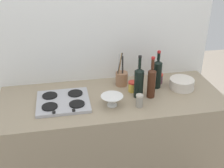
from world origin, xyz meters
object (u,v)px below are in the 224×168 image
(plate_stack, at_px, (182,84))
(utensil_crock, at_px, (122,78))
(condiment_jar_front, at_px, (133,86))
(condiment_jar_spare, at_px, (158,78))
(wine_bottle_leftmost, at_px, (157,73))
(wine_bottle_mid_left, at_px, (151,82))
(wine_bottle_mid_right, at_px, (139,82))
(mixing_bowl, at_px, (112,100))
(condiment_jar_rear, at_px, (139,101))
(stovetop_hob, at_px, (63,101))

(plate_stack, relative_size, utensil_crock, 0.68)
(condiment_jar_front, xyz_separation_m, condiment_jar_spare, (0.26, 0.10, 0.00))
(wine_bottle_leftmost, distance_m, wine_bottle_mid_left, 0.18)
(plate_stack, relative_size, wine_bottle_mid_right, 0.60)
(wine_bottle_mid_left, distance_m, mixing_bowl, 0.35)
(condiment_jar_rear, bearing_deg, stovetop_hob, 164.17)
(stovetop_hob, height_order, wine_bottle_mid_right, wine_bottle_mid_right)
(wine_bottle_mid_right, relative_size, utensil_crock, 1.14)
(wine_bottle_mid_left, height_order, mixing_bowl, wine_bottle_mid_left)
(plate_stack, xyz_separation_m, utensil_crock, (-0.49, 0.15, 0.02))
(condiment_jar_front, height_order, condiment_jar_rear, condiment_jar_rear)
(stovetop_hob, height_order, plate_stack, plate_stack)
(condiment_jar_spare, bearing_deg, stovetop_hob, -167.35)
(mixing_bowl, xyz_separation_m, utensil_crock, (0.14, 0.32, 0.02))
(plate_stack, distance_m, condiment_jar_front, 0.42)
(mixing_bowl, distance_m, condiment_jar_front, 0.28)
(stovetop_hob, xyz_separation_m, wine_bottle_mid_right, (0.60, -0.01, 0.12))
(stovetop_hob, distance_m, wine_bottle_mid_right, 0.61)
(wine_bottle_mid_right, relative_size, mixing_bowl, 2.06)
(wine_bottle_mid_left, relative_size, condiment_jar_front, 3.92)
(wine_bottle_mid_right, distance_m, utensil_crock, 0.25)
(mixing_bowl, bearing_deg, stovetop_hob, 163.85)
(wine_bottle_mid_left, distance_m, condiment_jar_spare, 0.27)
(stovetop_hob, relative_size, utensil_crock, 1.31)
(condiment_jar_front, xyz_separation_m, condiment_jar_rear, (-0.01, -0.24, 0.01))
(mixing_bowl, xyz_separation_m, condiment_jar_front, (0.21, 0.19, -0.00))
(utensil_crock, bearing_deg, condiment_jar_rear, -81.46)
(plate_stack, bearing_deg, mixing_bowl, -165.51)
(mixing_bowl, distance_m, condiment_jar_spare, 0.55)
(wine_bottle_mid_left, xyz_separation_m, condiment_jar_front, (-0.12, 0.12, -0.09))
(stovetop_hob, distance_m, wine_bottle_mid_left, 0.71)
(wine_bottle_mid_left, height_order, utensil_crock, wine_bottle_mid_left)
(mixing_bowl, distance_m, condiment_jar_rear, 0.21)
(plate_stack, relative_size, condiment_jar_rear, 2.08)
(stovetop_hob, xyz_separation_m, utensil_crock, (0.51, 0.21, 0.05))
(mixing_bowl, distance_m, utensil_crock, 0.35)
(wine_bottle_mid_left, distance_m, condiment_jar_rear, 0.20)
(stovetop_hob, relative_size, mixing_bowl, 2.36)
(wine_bottle_mid_right, relative_size, condiment_jar_spare, 4.02)
(plate_stack, distance_m, condiment_jar_spare, 0.21)
(plate_stack, bearing_deg, wine_bottle_mid_left, -163.54)
(plate_stack, bearing_deg, condiment_jar_spare, 141.40)
(condiment_jar_rear, bearing_deg, condiment_jar_spare, 52.19)
(wine_bottle_mid_left, xyz_separation_m, utensil_crock, (-0.19, 0.24, -0.07))
(wine_bottle_leftmost, height_order, condiment_jar_rear, wine_bottle_leftmost)
(mixing_bowl, xyz_separation_m, condiment_jar_spare, (0.47, 0.29, -0.00))
(condiment_jar_rear, bearing_deg, mixing_bowl, 164.76)
(wine_bottle_leftmost, bearing_deg, wine_bottle_mid_left, -123.77)
(condiment_jar_spare, bearing_deg, utensil_crock, 175.67)
(condiment_jar_spare, bearing_deg, wine_bottle_leftmost, -119.65)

